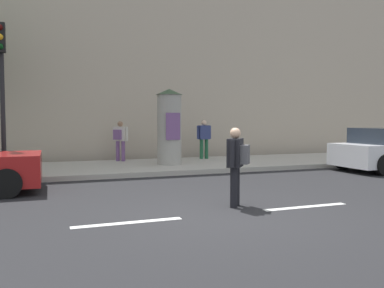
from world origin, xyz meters
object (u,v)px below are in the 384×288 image
(poster_column, at_px, (169,126))
(traffic_light, at_px, (1,74))
(pedestrian_in_dark_shirt, at_px, (120,137))
(pedestrian_tallest, at_px, (204,136))
(pedestrian_with_backpack, at_px, (236,160))

(poster_column, bearing_deg, traffic_light, -162.93)
(pedestrian_in_dark_shirt, height_order, pedestrian_tallest, pedestrian_tallest)
(traffic_light, bearing_deg, pedestrian_tallest, 23.38)
(pedestrian_in_dark_shirt, bearing_deg, pedestrian_tallest, -4.01)
(poster_column, relative_size, pedestrian_in_dark_shirt, 1.75)
(pedestrian_with_backpack, distance_m, pedestrian_tallest, 8.11)
(traffic_light, bearing_deg, pedestrian_with_backpack, -46.91)
(poster_column, height_order, pedestrian_tallest, poster_column)
(pedestrian_tallest, bearing_deg, pedestrian_in_dark_shirt, 175.99)
(traffic_light, relative_size, pedestrian_in_dark_shirt, 2.71)
(traffic_light, xyz_separation_m, pedestrian_with_backpack, (4.43, -4.73, -1.96))
(pedestrian_with_backpack, height_order, pedestrian_tallest, pedestrian_tallest)
(pedestrian_in_dark_shirt, bearing_deg, poster_column, -50.22)
(traffic_light, bearing_deg, poster_column, 17.07)
(traffic_light, bearing_deg, pedestrian_in_dark_shirt, 41.36)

